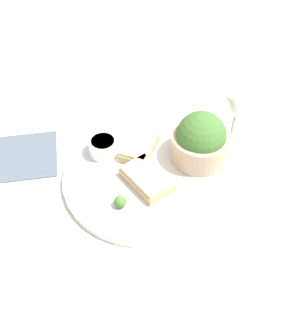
{
  "coord_description": "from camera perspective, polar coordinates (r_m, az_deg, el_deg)",
  "views": [
    {
      "loc": [
        -0.54,
        0.15,
        0.66
      ],
      "look_at": [
        0.0,
        0.0,
        0.03
      ],
      "focal_mm": 45.0,
      "sensor_mm": 36.0,
      "label": 1
    }
  ],
  "objects": [
    {
      "name": "ground_plane",
      "position": [
        0.86,
        0.0,
        -1.51
      ],
      "size": [
        4.0,
        4.0,
        0.0
      ],
      "primitive_type": "plane",
      "color": "beige"
    },
    {
      "name": "dinner_plate",
      "position": [
        0.86,
        0.0,
        -1.21
      ],
      "size": [
        0.33,
        0.33,
        0.01
      ],
      "color": "silver",
      "rests_on": "ground_plane"
    },
    {
      "name": "salad_bowl",
      "position": [
        0.86,
        7.65,
        3.69
      ],
      "size": [
        0.12,
        0.12,
        0.11
      ],
      "color": "tan",
      "rests_on": "dinner_plate"
    },
    {
      "name": "sauce_ramekin",
      "position": [
        0.88,
        -5.56,
        2.97
      ],
      "size": [
        0.06,
        0.06,
        0.04
      ],
      "color": "white",
      "rests_on": "dinner_plate"
    },
    {
      "name": "cheese_toast_near",
      "position": [
        0.83,
        0.36,
        -1.44
      ],
      "size": [
        0.12,
        0.1,
        0.03
      ],
      "color": "tan",
      "rests_on": "dinner_plate"
    },
    {
      "name": "cheese_toast_far",
      "position": [
        0.89,
        -0.61,
        2.98
      ],
      "size": [
        0.11,
        0.11,
        0.03
      ],
      "color": "tan",
      "rests_on": "dinner_plate"
    },
    {
      "name": "wine_glass",
      "position": [
        0.89,
        12.55,
        8.24
      ],
      "size": [
        0.08,
        0.08,
        0.15
      ],
      "color": "silver",
      "rests_on": "ground_plane"
    },
    {
      "name": "garnish",
      "position": [
        0.79,
        -3.24,
        -4.56
      ],
      "size": [
        0.02,
        0.02,
        0.02
      ],
      "color": "#477533",
      "rests_on": "dinner_plate"
    },
    {
      "name": "napkin",
      "position": [
        0.94,
        -15.64,
        1.63
      ],
      "size": [
        0.15,
        0.14,
        0.01
      ],
      "color": "#4C5666",
      "rests_on": "ground_plane"
    },
    {
      "name": "fork",
      "position": [
        0.72,
        -8.93,
        -18.35
      ],
      "size": [
        0.18,
        0.1,
        0.01
      ],
      "color": "silver",
      "rests_on": "ground_plane"
    }
  ]
}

